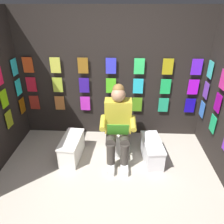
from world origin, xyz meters
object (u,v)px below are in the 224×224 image
(toilet, at_px, (118,132))
(comic_longbox_near, at_px, (152,151))
(comic_longbox_far, at_px, (72,148))
(person_reading, at_px, (118,124))

(toilet, height_order, comic_longbox_near, toilet)
(toilet, xyz_separation_m, comic_longbox_near, (-0.54, 0.27, -0.16))
(comic_longbox_near, relative_size, comic_longbox_far, 1.02)
(toilet, relative_size, comic_longbox_far, 1.20)
(toilet, xyz_separation_m, comic_longbox_far, (0.72, 0.27, -0.15))
(toilet, height_order, comic_longbox_far, toilet)
(toilet, bearing_deg, comic_longbox_far, 19.33)
(toilet, relative_size, comic_longbox_near, 1.18)
(person_reading, xyz_separation_m, comic_longbox_near, (-0.53, 0.04, -0.43))
(person_reading, height_order, comic_longbox_near, person_reading)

